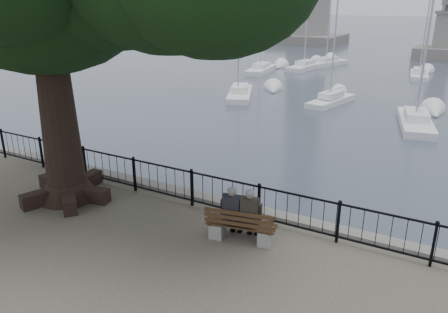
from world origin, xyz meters
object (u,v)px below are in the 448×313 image
Objects in this scene: person_left at (233,214)px; person_right at (251,216)px; bench at (241,229)px; lion_monument at (444,40)px.

person_left is 1.00× the size of person_right.
person_right is (0.19, 0.13, 0.33)m from bench.
person_left reaches higher than bench.
person_left is 48.43m from lion_monument.
lion_monument is (0.79, 48.33, 0.51)m from person_right.
person_left is (-0.23, 0.05, 0.33)m from bench.
person_left is at bearing -91.43° from lion_monument.
bench is at bearing -91.16° from lion_monument.
lion_monument reaches higher than bench.
lion_monument is (0.98, 48.46, 0.84)m from bench.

